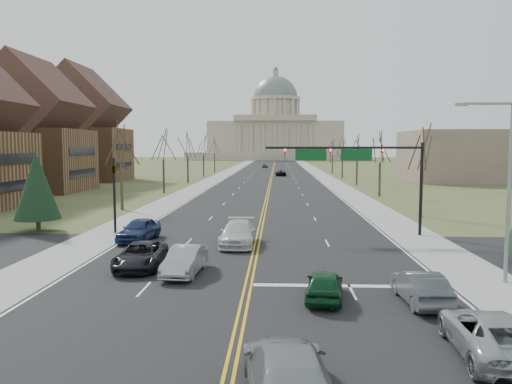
# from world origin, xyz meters

# --- Properties ---
(ground) EXTENTS (600.00, 600.00, 0.00)m
(ground) POSITION_xyz_m (0.00, 0.00, 0.00)
(ground) COLOR #4E5229
(ground) RESTS_ON ground
(road) EXTENTS (20.00, 380.00, 0.01)m
(road) POSITION_xyz_m (0.00, 110.00, 0.01)
(road) COLOR black
(road) RESTS_ON ground
(cross_road) EXTENTS (120.00, 14.00, 0.01)m
(cross_road) POSITION_xyz_m (0.00, 6.00, 0.01)
(cross_road) COLOR black
(cross_road) RESTS_ON ground
(sidewalk_left) EXTENTS (4.00, 380.00, 0.03)m
(sidewalk_left) POSITION_xyz_m (-12.00, 110.00, 0.01)
(sidewalk_left) COLOR gray
(sidewalk_left) RESTS_ON ground
(sidewalk_right) EXTENTS (4.00, 380.00, 0.03)m
(sidewalk_right) POSITION_xyz_m (12.00, 110.00, 0.01)
(sidewalk_right) COLOR gray
(sidewalk_right) RESTS_ON ground
(center_line) EXTENTS (0.42, 380.00, 0.01)m
(center_line) POSITION_xyz_m (0.00, 110.00, 0.01)
(center_line) COLOR gold
(center_line) RESTS_ON road
(edge_line_left) EXTENTS (0.15, 380.00, 0.01)m
(edge_line_left) POSITION_xyz_m (-9.80, 110.00, 0.01)
(edge_line_left) COLOR silver
(edge_line_left) RESTS_ON road
(edge_line_right) EXTENTS (0.15, 380.00, 0.01)m
(edge_line_right) POSITION_xyz_m (9.80, 110.00, 0.01)
(edge_line_right) COLOR silver
(edge_line_right) RESTS_ON road
(stop_bar) EXTENTS (9.50, 0.50, 0.01)m
(stop_bar) POSITION_xyz_m (5.00, -1.00, 0.01)
(stop_bar) COLOR silver
(stop_bar) RESTS_ON road
(capitol) EXTENTS (90.00, 60.00, 50.00)m
(capitol) POSITION_xyz_m (0.00, 249.91, 14.20)
(capitol) COLOR #B3A795
(capitol) RESTS_ON ground
(signal_mast) EXTENTS (12.12, 0.44, 7.20)m
(signal_mast) POSITION_xyz_m (7.45, 13.50, 5.76)
(signal_mast) COLOR black
(signal_mast) RESTS_ON ground
(signal_left) EXTENTS (0.32, 0.36, 6.00)m
(signal_left) POSITION_xyz_m (-11.50, 13.50, 3.71)
(signal_left) COLOR black
(signal_left) RESTS_ON ground
(street_light) EXTENTS (2.90, 0.25, 9.07)m
(street_light) POSITION_xyz_m (12.74, 0.00, 5.23)
(street_light) COLOR gray
(street_light) RESTS_ON ground
(tree_r_0) EXTENTS (3.74, 3.74, 8.50)m
(tree_r_0) POSITION_xyz_m (15.50, 24.00, 6.55)
(tree_r_0) COLOR #362720
(tree_r_0) RESTS_ON ground
(tree_l_0) EXTENTS (3.96, 3.96, 9.00)m
(tree_l_0) POSITION_xyz_m (-15.50, 28.00, 6.94)
(tree_l_0) COLOR #362720
(tree_l_0) RESTS_ON ground
(tree_r_1) EXTENTS (3.74, 3.74, 8.50)m
(tree_r_1) POSITION_xyz_m (15.50, 44.00, 6.55)
(tree_r_1) COLOR #362720
(tree_r_1) RESTS_ON ground
(tree_l_1) EXTENTS (3.96, 3.96, 9.00)m
(tree_l_1) POSITION_xyz_m (-15.50, 48.00, 6.94)
(tree_l_1) COLOR #362720
(tree_l_1) RESTS_ON ground
(tree_r_2) EXTENTS (3.74, 3.74, 8.50)m
(tree_r_2) POSITION_xyz_m (15.50, 64.00, 6.55)
(tree_r_2) COLOR #362720
(tree_r_2) RESTS_ON ground
(tree_l_2) EXTENTS (3.96, 3.96, 9.00)m
(tree_l_2) POSITION_xyz_m (-15.50, 68.00, 6.94)
(tree_l_2) COLOR #362720
(tree_l_2) RESTS_ON ground
(tree_r_3) EXTENTS (3.74, 3.74, 8.50)m
(tree_r_3) POSITION_xyz_m (15.50, 84.00, 6.55)
(tree_r_3) COLOR #362720
(tree_r_3) RESTS_ON ground
(tree_l_3) EXTENTS (3.96, 3.96, 9.00)m
(tree_l_3) POSITION_xyz_m (-15.50, 88.00, 6.94)
(tree_l_3) COLOR #362720
(tree_l_3) RESTS_ON ground
(tree_r_4) EXTENTS (3.74, 3.74, 8.50)m
(tree_r_4) POSITION_xyz_m (15.50, 104.00, 6.55)
(tree_r_4) COLOR #362720
(tree_r_4) RESTS_ON ground
(tree_l_4) EXTENTS (3.96, 3.96, 9.00)m
(tree_l_4) POSITION_xyz_m (-15.50, 108.00, 6.94)
(tree_l_4) COLOR #362720
(tree_l_4) RESTS_ON ground
(conifer_l) EXTENTS (3.64, 3.64, 6.50)m
(conifer_l) POSITION_xyz_m (-18.00, 14.00, 3.74)
(conifer_l) COLOR #362720
(conifer_l) RESTS_ON ground
(bldg_left_mid) EXTENTS (15.10, 14.28, 20.75)m
(bldg_left_mid) POSITION_xyz_m (-36.00, 50.00, 8.54)
(bldg_left_mid) COLOR brown
(bldg_left_mid) RESTS_ON ground
(bldg_left_far) EXTENTS (17.10, 14.28, 23.25)m
(bldg_left_far) POSITION_xyz_m (-38.00, 74.00, 9.54)
(bldg_left_far) COLOR brown
(bldg_left_far) RESTS_ON ground
(bldg_right_mass) EXTENTS (25.00, 20.00, 10.00)m
(bldg_right_mass) POSITION_xyz_m (40.00, 76.00, 5.00)
(bldg_right_mass) COLOR #766054
(bldg_right_mass) RESTS_ON ground
(car_nb_inner_lead) EXTENTS (2.11, 4.17, 1.36)m
(car_nb_inner_lead) POSITION_xyz_m (3.57, -3.24, 0.69)
(car_nb_inner_lead) COLOR #0D3A1E
(car_nb_inner_lead) RESTS_ON road
(car_nb_outer_lead) EXTENTS (1.75, 4.45, 1.44)m
(car_nb_outer_lead) POSITION_xyz_m (7.72, -3.59, 0.73)
(car_nb_outer_lead) COLOR #484C50
(car_nb_outer_lead) RESTS_ON road
(car_nb_outer_second) EXTENTS (2.75, 5.43, 1.47)m
(car_nb_outer_second) POSITION_xyz_m (8.48, -9.09, 0.75)
(car_nb_outer_second) COLOR #9FA2A7
(car_nb_outer_second) RESTS_ON road
(car_nb_inner_second) EXTENTS (2.78, 5.82, 1.64)m
(car_nb_inner_second) POSITION_xyz_m (1.72, -12.44, 0.83)
(car_nb_inner_second) COLOR gray
(car_nb_inner_second) RESTS_ON road
(car_sb_inner_lead) EXTENTS (1.95, 4.65, 1.49)m
(car_sb_inner_lead) POSITION_xyz_m (-3.53, 0.93, 0.76)
(car_sb_inner_lead) COLOR #97989E
(car_sb_inner_lead) RESTS_ON road
(car_sb_outer_lead) EXTENTS (2.56, 5.23, 1.43)m
(car_sb_outer_lead) POSITION_xyz_m (-6.31, 2.24, 0.73)
(car_sb_outer_lead) COLOR black
(car_sb_outer_lead) RESTS_ON road
(car_sb_inner_second) EXTENTS (2.38, 5.75, 1.66)m
(car_sb_inner_second) POSITION_xyz_m (-1.31, 9.05, 0.84)
(car_sb_inner_second) COLOR silver
(car_sb_inner_second) RESTS_ON road
(car_sb_outer_second) EXTENTS (2.55, 5.05, 1.65)m
(car_sb_outer_second) POSITION_xyz_m (-8.67, 10.30, 0.84)
(car_sb_outer_second) COLOR navy
(car_sb_outer_second) RESTS_ON road
(car_far_nb) EXTENTS (2.63, 5.15, 1.39)m
(car_far_nb) POSITION_xyz_m (2.14, 92.19, 0.71)
(car_far_nb) COLOR black
(car_far_nb) RESTS_ON road
(car_far_sb) EXTENTS (2.10, 4.51, 1.49)m
(car_far_sb) POSITION_xyz_m (-2.85, 139.10, 0.76)
(car_far_sb) COLOR #575B60
(car_far_sb) RESTS_ON road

